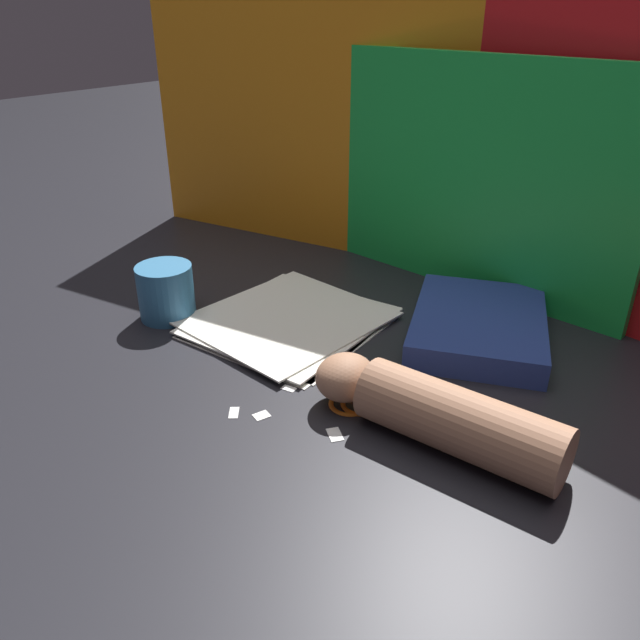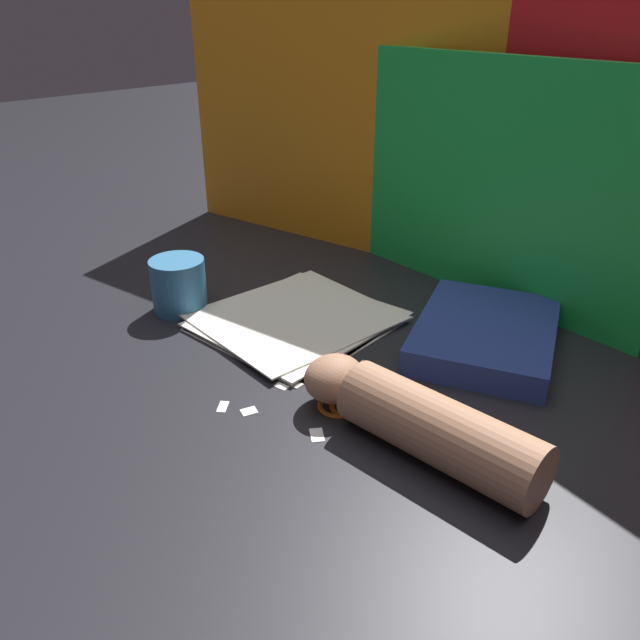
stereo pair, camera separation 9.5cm
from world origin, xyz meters
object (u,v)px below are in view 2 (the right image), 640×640
at_px(hand_forearm, 417,420).
at_px(paper_stack, 298,320).
at_px(scissors, 345,396).
at_px(book_closed, 485,334).
at_px(mug, 179,285).

bearing_deg(hand_forearm, paper_stack, 158.95).
height_order(scissors, hand_forearm, hand_forearm).
relative_size(book_closed, mug, 3.51).
bearing_deg(paper_stack, mug, -150.21).
relative_size(scissors, mug, 1.59).
distance_m(paper_stack, hand_forearm, 0.37).
bearing_deg(scissors, book_closed, 76.86).
bearing_deg(hand_forearm, scissors, 172.45).
xyz_separation_m(book_closed, hand_forearm, (0.07, -0.28, 0.02)).
bearing_deg(hand_forearm, mug, 177.42).
distance_m(scissors, hand_forearm, 0.14).
relative_size(hand_forearm, mug, 3.53).
xyz_separation_m(book_closed, mug, (-0.46, -0.26, 0.03)).
height_order(paper_stack, mug, mug).
xyz_separation_m(paper_stack, book_closed, (0.27, 0.15, 0.02)).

